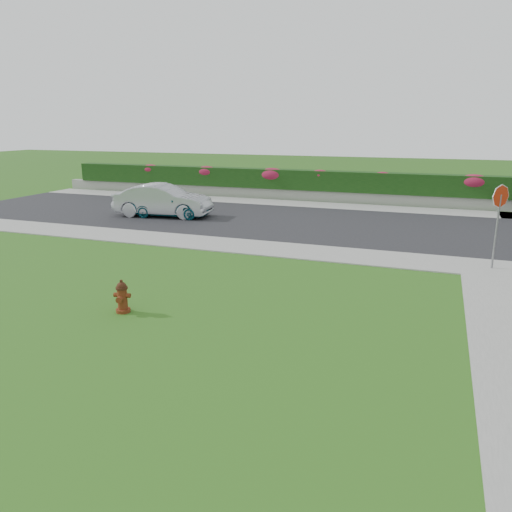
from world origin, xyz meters
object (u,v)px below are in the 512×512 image
at_px(stop_sign, 499,207).
at_px(sedan_silver, 163,200).
at_px(fire_hydrant, 122,297).
at_px(sedan_teal, 169,203).

bearing_deg(stop_sign, sedan_silver, 138.20).
distance_m(fire_hydrant, sedan_teal, 12.15).
bearing_deg(sedan_teal, stop_sign, -114.54).
distance_m(fire_hydrant, sedan_silver, 12.31).
xyz_separation_m(sedan_teal, sedan_silver, (-0.35, 0.01, 0.10)).
xyz_separation_m(fire_hydrant, sedan_teal, (-5.04, 11.05, 0.31)).
distance_m(fire_hydrant, stop_sign, 10.89).
bearing_deg(sedan_teal, sedan_silver, 81.60).
bearing_deg(sedan_teal, fire_hydrant, -162.46).
distance_m(sedan_silver, stop_sign, 14.42).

